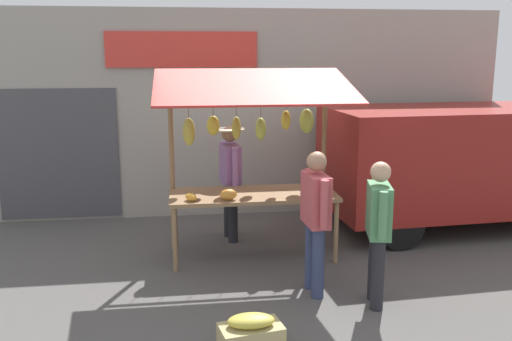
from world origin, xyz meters
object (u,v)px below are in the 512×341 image
at_px(vendor_with_sunhat, 230,173).
at_px(shopper_with_shopping_bag, 378,224).
at_px(market_stall, 252,142).
at_px(parked_van, 460,157).
at_px(produce_crate_near, 251,334).
at_px(shopper_with_ponytail, 316,212).

distance_m(vendor_with_sunhat, shopper_with_shopping_bag, 2.77).
xyz_separation_m(market_stall, shopper_with_shopping_bag, (-1.14, 1.69, -0.64)).
bearing_deg(vendor_with_sunhat, market_stall, 9.60).
xyz_separation_m(parked_van, produce_crate_near, (3.70, 3.35, -0.96)).
height_order(vendor_with_sunhat, parked_van, parked_van).
bearing_deg(market_stall, produce_crate_near, 82.26).
bearing_deg(shopper_with_shopping_bag, shopper_with_ponytail, 69.08).
xyz_separation_m(shopper_with_shopping_bag, produce_crate_near, (1.48, 0.79, -0.76)).
relative_size(vendor_with_sunhat, parked_van, 0.37).
xyz_separation_m(vendor_with_sunhat, parked_van, (-3.59, -0.15, 0.12)).
bearing_deg(vendor_with_sunhat, shopper_with_shopping_bag, 21.39).
bearing_deg(shopper_with_shopping_bag, parked_van, -28.73).
xyz_separation_m(shopper_with_ponytail, produce_crate_near, (0.88, 1.18, -0.80)).
relative_size(market_stall, produce_crate_near, 3.96).
xyz_separation_m(shopper_with_shopping_bag, parked_van, (-2.22, -2.56, 0.20)).
distance_m(shopper_with_ponytail, parked_van, 3.56).
height_order(vendor_with_sunhat, produce_crate_near, vendor_with_sunhat).
relative_size(market_stall, shopper_with_shopping_bag, 1.57).
distance_m(vendor_with_sunhat, parked_van, 3.60).
bearing_deg(market_stall, shopper_with_ponytail, 112.64).
height_order(market_stall, shopper_with_ponytail, market_stall).
bearing_deg(shopper_with_ponytail, produce_crate_near, 139.73).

